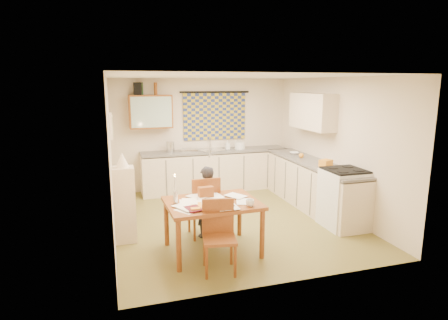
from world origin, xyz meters
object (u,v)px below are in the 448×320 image
object	(u,v)px
chair_far	(204,217)
counter_right	(311,185)
counter_back	(215,170)
shelf_stand	(125,205)
stove	(343,198)
person	(206,202)
dining_table	(212,226)

from	to	relation	value
chair_far	counter_right	bearing A→B (deg)	-162.70
counter_right	chair_far	world-z (taller)	chair_far
counter_back	shelf_stand	size ratio (longest dim) A/B	2.83
counter_right	chair_far	bearing A→B (deg)	-161.62
chair_far	shelf_stand	world-z (taller)	shelf_stand
stove	chair_far	xyz separation A→B (m)	(-2.34, 0.29, -0.19)
counter_right	stove	world-z (taller)	stove
person	shelf_stand	xyz separation A→B (m)	(-1.23, 0.18, 0.01)
stove	chair_far	size ratio (longest dim) A/B	1.02
dining_table	person	bearing A→B (deg)	82.43
shelf_stand	counter_right	bearing A→B (deg)	10.20
counter_right	dining_table	world-z (taller)	counter_right
shelf_stand	counter_back	bearing A→B (deg)	48.63
person	shelf_stand	world-z (taller)	shelf_stand
counter_right	stove	bearing A→B (deg)	-90.00
person	shelf_stand	distance (m)	1.25
chair_far	person	xyz separation A→B (m)	(0.04, -0.04, 0.27)
counter_back	dining_table	world-z (taller)	counter_back
person	counter_right	bearing A→B (deg)	-172.23
dining_table	chair_far	size ratio (longest dim) A/B	1.35
chair_far	shelf_stand	size ratio (longest dim) A/B	0.84
chair_far	shelf_stand	distance (m)	1.24
dining_table	chair_far	xyz separation A→B (m)	(0.01, 0.60, -0.07)
dining_table	stove	bearing A→B (deg)	5.06
dining_table	person	world-z (taller)	person
person	dining_table	bearing A→B (deg)	73.03
counter_back	person	bearing A→B (deg)	-108.39
counter_right	shelf_stand	size ratio (longest dim) A/B	2.53
dining_table	shelf_stand	world-z (taller)	shelf_stand
shelf_stand	person	bearing A→B (deg)	-8.26
counter_right	dining_table	bearing A→B (deg)	-149.77
counter_back	person	xyz separation A→B (m)	(-0.84, -2.54, 0.12)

